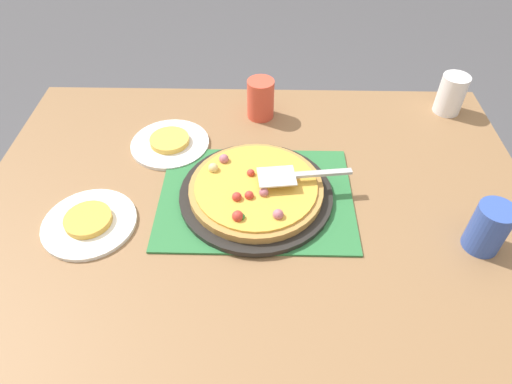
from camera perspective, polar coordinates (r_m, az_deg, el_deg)
ground_plane at (r=1.73m, az=0.00°, el=-18.37°), size 8.00×8.00×0.00m
dining_table at (r=1.19m, az=0.00°, el=-4.40°), size 1.40×1.00×0.75m
placemat at (r=1.11m, az=0.00°, el=-0.62°), size 0.48×0.36×0.01m
pizza_pan at (r=1.10m, az=0.00°, el=-0.26°), size 0.38×0.38×0.01m
pizza at (r=1.09m, az=-0.06°, el=0.46°), size 0.33×0.33×0.05m
plate_near_left at (r=1.12m, az=-20.60°, el=-3.77°), size 0.22×0.22×0.01m
plate_far_right at (r=1.29m, az=-10.97°, el=6.10°), size 0.22×0.22×0.01m
served_slice_left at (r=1.11m, az=-20.77°, el=-3.33°), size 0.11×0.11×0.02m
served_slice_right at (r=1.28m, az=-11.05°, el=6.55°), size 0.11×0.11×0.02m
cup_near at (r=1.35m, az=0.59°, el=11.87°), size 0.08×0.08×0.12m
cup_far at (r=1.49m, az=23.79°, el=11.43°), size 0.08×0.08×0.12m
cup_corner at (r=1.09m, az=27.70°, el=-4.10°), size 0.08×0.08×0.12m
pizza_server at (r=1.08m, az=5.19°, el=2.18°), size 0.23×0.08×0.01m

